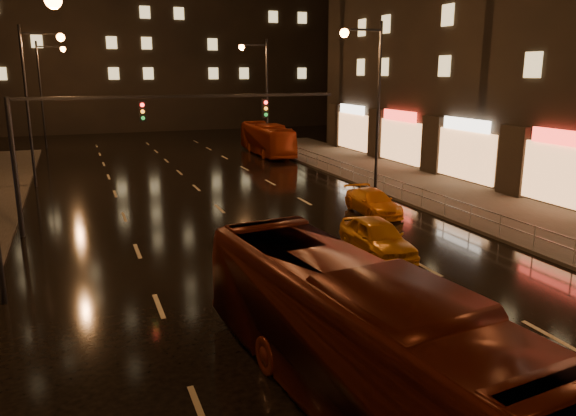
{
  "coord_description": "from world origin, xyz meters",
  "views": [
    {
      "loc": [
        -7.08,
        -6.93,
        7.26
      ],
      "look_at": [
        -0.12,
        11.26,
        2.5
      ],
      "focal_mm": 35.0,
      "sensor_mm": 36.0,
      "label": 1
    }
  ],
  "objects_px": {
    "bus_red": "(363,341)",
    "taxi_near": "(377,237)",
    "taxi_far": "(373,202)",
    "bus_curb": "(267,139)"
  },
  "relations": [
    {
      "from": "bus_red",
      "to": "taxi_near",
      "type": "distance_m",
      "value": 10.8
    },
    {
      "from": "bus_red",
      "to": "taxi_near",
      "type": "bearing_deg",
      "value": 52.05
    },
    {
      "from": "taxi_near",
      "to": "taxi_far",
      "type": "distance_m",
      "value": 6.87
    },
    {
      "from": "bus_red",
      "to": "taxi_near",
      "type": "xyz_separation_m",
      "value": [
        5.63,
        9.18,
        -0.85
      ]
    },
    {
      "from": "taxi_far",
      "to": "taxi_near",
      "type": "bearing_deg",
      "value": -115.51
    },
    {
      "from": "bus_curb",
      "to": "taxi_far",
      "type": "relative_size",
      "value": 2.3
    },
    {
      "from": "bus_red",
      "to": "bus_curb",
      "type": "height_order",
      "value": "bus_red"
    },
    {
      "from": "bus_red",
      "to": "bus_curb",
      "type": "distance_m",
      "value": 39.04
    },
    {
      "from": "bus_curb",
      "to": "taxi_near",
      "type": "relative_size",
      "value": 2.22
    },
    {
      "from": "bus_red",
      "to": "taxi_far",
      "type": "bearing_deg",
      "value": 53.41
    }
  ]
}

